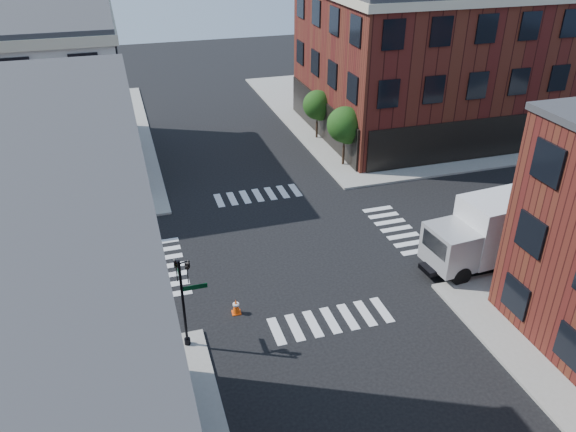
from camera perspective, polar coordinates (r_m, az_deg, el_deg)
The scene contains 8 objects.
ground at distance 32.77m, azimuth -0.02°, elevation -3.13°, with size 120.00×120.00×0.00m, color black.
sidewalk_ne at distance 58.43m, azimuth 13.99°, elevation 10.75°, with size 30.00×30.00×0.15m, color gray.
building_ne at distance 52.58m, azimuth 17.03°, elevation 15.13°, with size 25.00×16.00×12.00m, color #481412.
tree_near at distance 42.25m, azimuth 5.88°, elevation 9.03°, with size 2.69×2.69×4.49m.
tree_far at distance 47.63m, azimuth 3.08°, elevation 11.06°, with size 2.43×2.43×4.07m.
signal_pole at distance 24.65m, azimuth -10.55°, elevation -7.71°, with size 1.29×1.24×4.60m.
box_truck at distance 32.65m, azimuth 20.96°, elevation -1.21°, with size 8.84×3.33×3.92m.
traffic_cone at distance 27.64m, azimuth -5.30°, elevation -9.15°, with size 0.46×0.46×0.80m.
Camera 1 is at (-8.18, -26.60, 17.30)m, focal length 35.00 mm.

